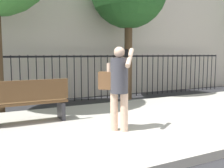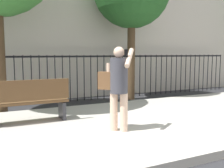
% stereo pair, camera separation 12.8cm
% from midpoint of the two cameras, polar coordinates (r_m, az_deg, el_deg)
% --- Properties ---
extents(sidewalk, '(28.00, 4.40, 0.15)m').
position_cam_midpoint_polar(sidewalk, '(6.47, 11.52, -7.59)').
color(sidewalk, '#B2ADA3').
rests_on(sidewalk, ground).
extents(iron_fence, '(12.03, 0.04, 1.60)m').
position_cam_midpoint_polar(iron_fence, '(9.49, -2.07, 2.82)').
color(iron_fence, black).
rests_on(iron_fence, ground).
extents(pedestrian_on_phone, '(0.69, 0.67, 1.63)m').
position_cam_midpoint_polar(pedestrian_on_phone, '(5.04, 1.93, 0.30)').
color(pedestrian_on_phone, beige).
rests_on(pedestrian_on_phone, sidewalk).
extents(street_bench, '(1.60, 0.45, 0.95)m').
position_cam_midpoint_polar(street_bench, '(5.92, -16.56, -3.36)').
color(street_bench, brown).
rests_on(street_bench, sidewalk).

